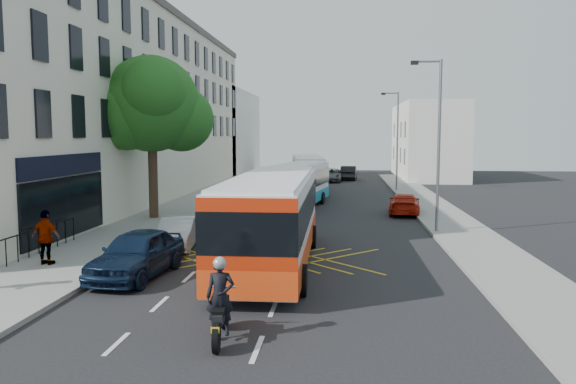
% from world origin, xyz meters
% --- Properties ---
extents(ground, '(120.00, 120.00, 0.00)m').
position_xyz_m(ground, '(0.00, 0.00, 0.00)').
color(ground, black).
rests_on(ground, ground).
extents(pavement_left, '(5.00, 70.00, 0.15)m').
position_xyz_m(pavement_left, '(-8.50, 15.00, 0.07)').
color(pavement_left, gray).
rests_on(pavement_left, ground).
extents(pavement_right, '(3.00, 70.00, 0.15)m').
position_xyz_m(pavement_right, '(7.50, 15.00, 0.07)').
color(pavement_right, gray).
rests_on(pavement_right, ground).
extents(terrace_main, '(8.30, 45.00, 13.50)m').
position_xyz_m(terrace_main, '(-14.00, 24.49, 6.76)').
color(terrace_main, '#ECE7C5').
rests_on(terrace_main, ground).
extents(terrace_far, '(8.00, 20.00, 10.00)m').
position_xyz_m(terrace_far, '(-14.00, 55.00, 5.00)').
color(terrace_far, silver).
rests_on(terrace_far, ground).
extents(building_right, '(6.00, 18.00, 8.00)m').
position_xyz_m(building_right, '(11.00, 48.00, 4.00)').
color(building_right, silver).
rests_on(building_right, ground).
extents(street_tree, '(6.30, 5.70, 8.80)m').
position_xyz_m(street_tree, '(-8.51, 14.97, 6.29)').
color(street_tree, '#382619').
rests_on(street_tree, pavement_left).
extents(lamp_near, '(1.45, 0.15, 8.00)m').
position_xyz_m(lamp_near, '(6.20, 12.00, 4.62)').
color(lamp_near, slate).
rests_on(lamp_near, pavement_right).
extents(lamp_far, '(1.45, 0.15, 8.00)m').
position_xyz_m(lamp_far, '(6.20, 32.00, 4.62)').
color(lamp_far, slate).
rests_on(lamp_far, pavement_right).
extents(railings, '(0.08, 5.60, 1.14)m').
position_xyz_m(railings, '(-9.70, 5.30, 0.72)').
color(railings, black).
rests_on(railings, pavement_left).
extents(bus_near, '(2.98, 11.59, 3.25)m').
position_xyz_m(bus_near, '(-0.66, 5.01, 1.71)').
color(bus_near, silver).
rests_on(bus_near, ground).
extents(bus_mid, '(3.94, 10.34, 2.84)m').
position_xyz_m(bus_mid, '(-1.08, 20.43, 1.49)').
color(bus_mid, silver).
rests_on(bus_mid, ground).
extents(bus_far, '(3.50, 10.52, 2.90)m').
position_xyz_m(bus_far, '(-0.98, 31.08, 1.53)').
color(bus_far, silver).
rests_on(bus_far, ground).
extents(motorbike, '(0.71, 2.21, 1.96)m').
position_xyz_m(motorbike, '(-0.91, -2.55, 0.92)').
color(motorbike, black).
rests_on(motorbike, ground).
extents(parked_car_blue, '(2.31, 4.79, 1.58)m').
position_xyz_m(parked_car_blue, '(-4.90, 2.84, 0.79)').
color(parked_car_blue, '#0D1C36').
rests_on(parked_car_blue, ground).
extents(parked_car_silver, '(1.80, 4.06, 1.30)m').
position_xyz_m(parked_car_silver, '(-4.90, 7.49, 0.65)').
color(parked_car_silver, '#B7BBBF').
rests_on(parked_car_silver, ground).
extents(red_hatchback, '(2.23, 4.49, 1.25)m').
position_xyz_m(red_hatchback, '(5.50, 18.61, 0.63)').
color(red_hatchback, '#A81607').
rests_on(red_hatchback, ground).
extents(distant_car_grey, '(2.54, 4.85, 1.30)m').
position_xyz_m(distant_car_grey, '(0.73, 41.26, 0.65)').
color(distant_car_grey, '#45484D').
rests_on(distant_car_grey, ground).
extents(distant_car_dark, '(1.84, 4.50, 1.45)m').
position_xyz_m(distant_car_dark, '(2.50, 43.74, 0.73)').
color(distant_car_dark, black).
rests_on(distant_car_dark, ground).
extents(pedestrian_far, '(1.20, 0.69, 1.93)m').
position_xyz_m(pedestrian_far, '(-8.47, 3.66, 1.12)').
color(pedestrian_far, gray).
rests_on(pedestrian_far, pavement_left).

